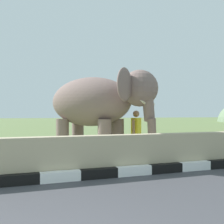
# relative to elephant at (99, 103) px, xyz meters

# --- Properties ---
(barrier_parapet) EXTENTS (28.00, 0.36, 1.00)m
(barrier_parapet) POSITION_rel_elephant_xyz_m (-0.70, -2.36, -1.41)
(barrier_parapet) COLOR tan
(barrier_parapet) RESTS_ON ground_plane
(elephant) EXTENTS (3.77, 3.88, 2.92)m
(elephant) POSITION_rel_elephant_xyz_m (0.00, 0.00, 0.00)
(elephant) COLOR #79615C
(elephant) RESTS_ON ground_plane
(person_handler) EXTENTS (0.54, 0.55, 1.66)m
(person_handler) POSITION_rel_elephant_xyz_m (1.27, -0.28, -0.99)
(person_handler) COLOR navy
(person_handler) RESTS_ON ground_plane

